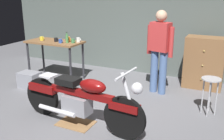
% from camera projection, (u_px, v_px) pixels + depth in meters
% --- Properties ---
extents(ground_plane, '(12.00, 12.00, 0.00)m').
position_uv_depth(ground_plane, '(96.00, 119.00, 4.32)').
color(ground_plane, slate).
extents(back_wall, '(8.00, 0.12, 3.10)m').
position_uv_depth(back_wall, '(151.00, 11.00, 6.27)').
color(back_wall, '#56605B').
rests_on(back_wall, ground_plane).
extents(workbench, '(1.30, 0.64, 0.90)m').
position_uv_depth(workbench, '(55.00, 46.00, 6.07)').
color(workbench, brown).
rests_on(workbench, ground_plane).
extents(motorcycle, '(2.19, 0.60, 1.00)m').
position_uv_depth(motorcycle, '(80.00, 99.00, 4.00)').
color(motorcycle, black).
rests_on(motorcycle, ground_plane).
extents(person_standing, '(0.56, 0.31, 1.67)m').
position_uv_depth(person_standing, '(160.00, 49.00, 5.18)').
color(person_standing, '#4D6A9C').
rests_on(person_standing, ground_plane).
extents(shop_stool, '(0.32, 0.32, 0.64)m').
position_uv_depth(shop_stool, '(211.00, 86.00, 4.37)').
color(shop_stool, '#B2B2B7').
rests_on(shop_stool, ground_plane).
extents(wooden_dresser, '(0.80, 0.47, 1.10)m').
position_uv_depth(wooden_dresser, '(204.00, 63.00, 5.57)').
color(wooden_dresser, brown).
rests_on(wooden_dresser, ground_plane).
extents(drip_tray, '(0.56, 0.40, 0.01)m').
position_uv_depth(drip_tray, '(76.00, 123.00, 4.18)').
color(drip_tray, olive).
rests_on(drip_tray, ground_plane).
extents(storage_bin, '(0.44, 0.32, 0.34)m').
position_uv_depth(storage_bin, '(30.00, 80.00, 5.67)').
color(storage_bin, gray).
rests_on(storage_bin, ground_plane).
extents(mug_white_ceramic, '(0.12, 0.08, 0.10)m').
position_uv_depth(mug_white_ceramic, '(78.00, 40.00, 5.91)').
color(mug_white_ceramic, white).
rests_on(mug_white_ceramic, workbench).
extents(mug_orange_travel, '(0.12, 0.09, 0.11)m').
position_uv_depth(mug_orange_travel, '(68.00, 39.00, 5.98)').
color(mug_orange_travel, orange).
rests_on(mug_orange_travel, workbench).
extents(mug_blue_enamel, '(0.11, 0.08, 0.09)m').
position_uv_depth(mug_blue_enamel, '(60.00, 41.00, 5.82)').
color(mug_blue_enamel, '#2D51AD').
rests_on(mug_blue_enamel, workbench).
extents(mug_green_speckled, '(0.10, 0.07, 0.10)m').
position_uv_depth(mug_green_speckled, '(73.00, 41.00, 5.81)').
color(mug_green_speckled, '#3D7F4C').
rests_on(mug_green_speckled, workbench).
extents(mug_yellow_tall, '(0.12, 0.09, 0.09)m').
position_uv_depth(mug_yellow_tall, '(42.00, 39.00, 6.10)').
color(mug_yellow_tall, yellow).
rests_on(mug_yellow_tall, workbench).
extents(mug_black_matte, '(0.11, 0.08, 0.09)m').
position_uv_depth(mug_black_matte, '(56.00, 40.00, 5.96)').
color(mug_black_matte, black).
rests_on(mug_black_matte, workbench).
extents(bottle, '(0.06, 0.06, 0.24)m').
position_uv_depth(bottle, '(67.00, 38.00, 5.82)').
color(bottle, '#4C8C4C').
rests_on(bottle, workbench).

